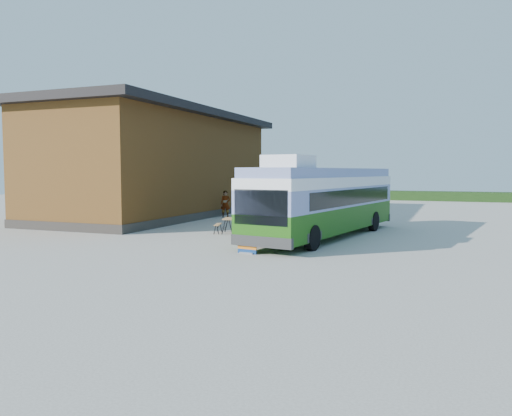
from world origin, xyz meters
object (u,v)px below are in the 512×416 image
at_px(bus, 326,199).
at_px(person_b, 298,208).
at_px(person_a, 226,204).
at_px(slurry_tanker, 280,194).
at_px(banner, 247,233).
at_px(picnic_table, 229,222).

relative_size(bus, person_b, 7.71).
xyz_separation_m(person_a, slurry_tanker, (1.07, 8.88, 0.32)).
height_order(bus, person_a, bus).
xyz_separation_m(person_a, person_b, (5.44, -0.29, -0.10)).
bearing_deg(person_a, bus, -58.65).
height_order(person_b, slurry_tanker, slurry_tanker).
relative_size(banner, picnic_table, 1.18).
xyz_separation_m(banner, slurry_tanker, (-6.38, 22.81, 0.46)).
bearing_deg(banner, bus, 83.94).
height_order(bus, picnic_table, bus).
height_order(banner, person_a, banner).
bearing_deg(bus, picnic_table, -166.54).
distance_m(banner, person_b, 13.78).
relative_size(banner, person_a, 1.05).
bearing_deg(picnic_table, slurry_tanker, 83.01).
height_order(banner, slurry_tanker, slurry_tanker).
distance_m(person_a, slurry_tanker, 8.95).
relative_size(banner, slurry_tanker, 0.33).
distance_m(banner, slurry_tanker, 23.69).
xyz_separation_m(bus, banner, (-1.68, -6.01, -1.06)).
relative_size(bus, slurry_tanker, 2.18).
distance_m(bus, person_a, 12.12).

